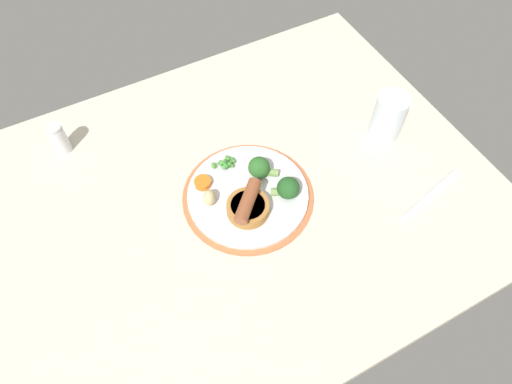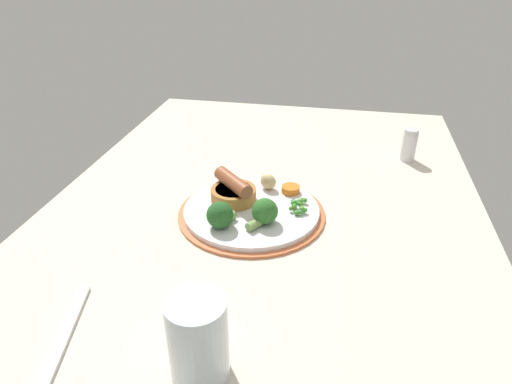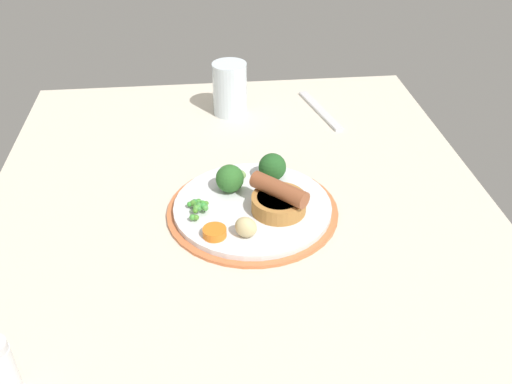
# 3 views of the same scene
# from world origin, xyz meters

# --- Properties ---
(dining_table) EXTENTS (1.10, 0.80, 0.03)m
(dining_table) POSITION_xyz_m (0.00, 0.00, 0.01)
(dining_table) COLOR beige
(dining_table) RESTS_ON ground
(dinner_plate) EXTENTS (0.26, 0.26, 0.01)m
(dinner_plate) POSITION_xyz_m (0.06, -0.02, 0.04)
(dinner_plate) COLOR #CC6B3D
(dinner_plate) RESTS_ON dining_table
(sausage_pudding) EXTENTS (0.08, 0.08, 0.05)m
(sausage_pudding) POSITION_xyz_m (0.04, -0.05, 0.06)
(sausage_pudding) COLOR #AD7538
(sausage_pudding) RESTS_ON dinner_plate
(pea_pile) EXTENTS (0.05, 0.03, 0.02)m
(pea_pile) POSITION_xyz_m (0.05, 0.07, 0.05)
(pea_pile) COLOR green
(pea_pile) RESTS_ON dinner_plate
(broccoli_floret_near) EXTENTS (0.06, 0.05, 0.04)m
(broccoli_floret_near) POSITION_xyz_m (0.12, -0.06, 0.07)
(broccoli_floret_near) COLOR #235623
(broccoli_floret_near) RESTS_ON dinner_plate
(broccoli_floret_far) EXTENTS (0.06, 0.05, 0.04)m
(broccoli_floret_far) POSITION_xyz_m (0.10, 0.01, 0.07)
(broccoli_floret_far) COLOR #2D6628
(broccoli_floret_far) RESTS_ON dinner_plate
(potato_chunk_0) EXTENTS (0.04, 0.04, 0.03)m
(potato_chunk_0) POSITION_xyz_m (-0.02, 0.00, 0.06)
(potato_chunk_0) COLOR #CCB77F
(potato_chunk_0) RESTS_ON dinner_plate
(carrot_slice_2) EXTENTS (0.05, 0.05, 0.01)m
(carrot_slice_2) POSITION_xyz_m (-0.01, 0.04, 0.05)
(carrot_slice_2) COLOR orange
(carrot_slice_2) RESTS_ON dinner_plate
(fork) EXTENTS (0.18, 0.06, 0.01)m
(fork) POSITION_xyz_m (0.38, -0.19, 0.03)
(fork) COLOR silver
(fork) RESTS_ON dining_table
(drinking_glass) EXTENTS (0.07, 0.07, 0.10)m
(drinking_glass) POSITION_xyz_m (0.40, -0.01, 0.08)
(drinking_glass) COLOR silver
(drinking_glass) RESTS_ON dining_table
(salt_shaker) EXTENTS (0.03, 0.03, 0.07)m
(salt_shaker) POSITION_xyz_m (-0.24, 0.28, 0.07)
(salt_shaker) COLOR silver
(salt_shaker) RESTS_ON dining_table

